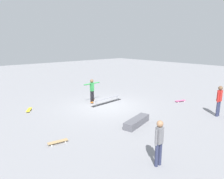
{
  "coord_description": "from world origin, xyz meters",
  "views": [
    {
      "loc": [
        8.03,
        9.64,
        3.9
      ],
      "look_at": [
        -0.46,
        0.1,
        1.0
      ],
      "focal_mm": 32.85,
      "sensor_mm": 36.0,
      "label": 1
    }
  ],
  "objects": [
    {
      "name": "skate_ledge",
      "position": [
        0.92,
        3.46,
        0.17
      ],
      "size": [
        1.86,
        0.88,
        0.34
      ],
      "primitive_type": "cube",
      "rotation": [
        0.0,
        0.0,
        0.24
      ],
      "color": "#595960",
      "rests_on": "ground_plane"
    },
    {
      "name": "skateboard_main",
      "position": [
        0.17,
        -1.19,
        0.07
      ],
      "size": [
        0.68,
        0.73,
        0.09
      ],
      "rotation": [
        0.0,
        0.0,
        4.0
      ],
      "color": "orange",
      "rests_on": "ground_plane"
    },
    {
      "name": "grind_rail",
      "position": [
        -0.46,
        -0.4,
        0.15
      ],
      "size": [
        2.62,
        0.41,
        0.35
      ],
      "rotation": [
        0.0,
        0.0,
        0.07
      ],
      "color": "black",
      "rests_on": "ground_plane"
    },
    {
      "name": "loose_skateboard_pink",
      "position": [
        -4.35,
        2.71,
        0.07
      ],
      "size": [
        0.82,
        0.43,
        0.09
      ],
      "rotation": [
        0.0,
        0.0,
        2.84
      ],
      "color": "#E05993",
      "rests_on": "ground_plane"
    },
    {
      "name": "skater_main",
      "position": [
        0.26,
        -1.09,
        0.92
      ],
      "size": [
        1.28,
        0.22,
        1.59
      ],
      "rotation": [
        0.0,
        0.0,
        0.06
      ],
      "color": "black",
      "rests_on": "ground_plane"
    },
    {
      "name": "loose_skateboard_yellow",
      "position": [
        4.05,
        -2.18,
        0.07
      ],
      "size": [
        0.59,
        0.79,
        0.09
      ],
      "rotation": [
        0.0,
        0.0,
        1.02
      ],
      "color": "yellow",
      "rests_on": "ground_plane"
    },
    {
      "name": "loose_skateboard_natural",
      "position": [
        4.68,
        2.62,
        0.07
      ],
      "size": [
        0.82,
        0.37,
        0.09
      ],
      "rotation": [
        0.0,
        0.0,
        6.1
      ],
      "color": "tan",
      "rests_on": "ground_plane"
    },
    {
      "name": "bystander_red_shirt",
      "position": [
        -3.33,
        5.55,
        0.95
      ],
      "size": [
        0.38,
        0.23,
        1.68
      ],
      "rotation": [
        0.0,
        0.0,
        3.09
      ],
      "color": "#2D3351",
      "rests_on": "ground_plane"
    },
    {
      "name": "bystander_grey_shirt",
      "position": [
        2.94,
        6.17,
        0.88
      ],
      "size": [
        0.35,
        0.21,
        1.56
      ],
      "rotation": [
        0.0,
        0.0,
        3.02
      ],
      "color": "#2D3351",
      "rests_on": "ground_plane"
    },
    {
      "name": "ground_plane",
      "position": [
        0.0,
        0.0,
        0.0
      ],
      "size": [
        60.0,
        60.0,
        0.0
      ],
      "primitive_type": "plane",
      "color": "gray"
    }
  ]
}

